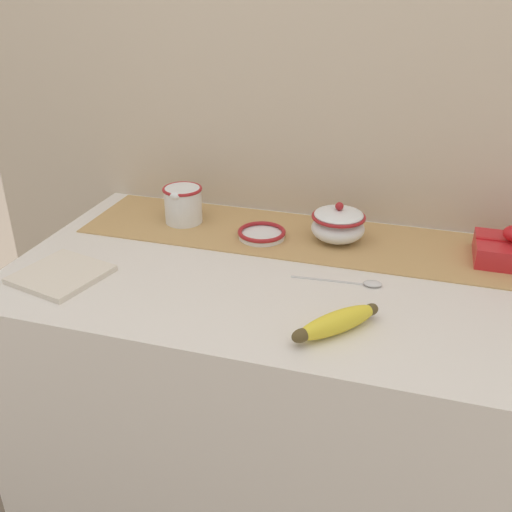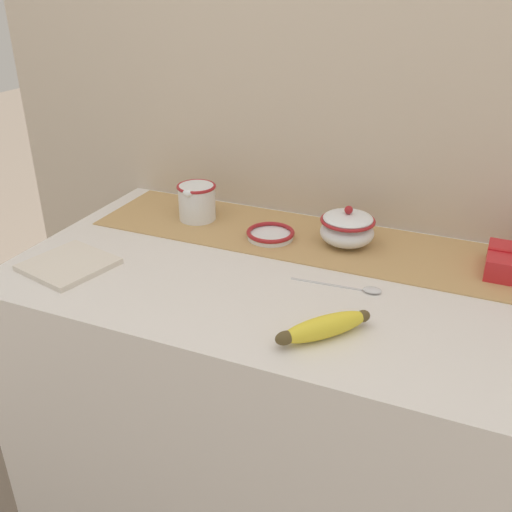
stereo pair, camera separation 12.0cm
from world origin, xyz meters
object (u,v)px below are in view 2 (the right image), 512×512
at_px(small_dish, 270,234).
at_px(banana, 324,327).
at_px(spoon, 365,289).
at_px(cream_pitcher, 197,200).
at_px(napkin_stack, 69,264).
at_px(sugar_bowl, 347,228).

height_order(small_dish, banana, banana).
height_order(banana, spoon, banana).
xyz_separation_m(banana, spoon, (0.03, 0.19, -0.02)).
relative_size(cream_pitcher, spoon, 0.62).
xyz_separation_m(small_dish, napkin_stack, (-0.36, -0.31, -0.01)).
bearing_deg(napkin_stack, spoon, 13.68).
bearing_deg(spoon, napkin_stack, -170.24).
height_order(sugar_bowl, napkin_stack, sugar_bowl).
distance_m(spoon, napkin_stack, 0.65).
bearing_deg(cream_pitcher, spoon, -21.76).
bearing_deg(small_dish, napkin_stack, -138.88).
relative_size(sugar_bowl, banana, 0.80).
bearing_deg(cream_pitcher, napkin_stack, -111.15).
distance_m(cream_pitcher, sugar_bowl, 0.40).
relative_size(small_dish, banana, 0.73).
xyz_separation_m(cream_pitcher, banana, (0.47, -0.39, -0.03)).
xyz_separation_m(small_dish, banana, (0.24, -0.35, 0.01)).
height_order(sugar_bowl, spoon, sugar_bowl).
bearing_deg(spoon, cream_pitcher, 154.32).
height_order(small_dish, napkin_stack, small_dish).
xyz_separation_m(cream_pitcher, napkin_stack, (-0.14, -0.35, -0.05)).
bearing_deg(sugar_bowl, cream_pitcher, 179.83).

